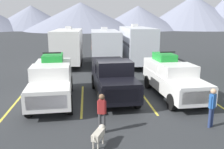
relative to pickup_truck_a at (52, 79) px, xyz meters
name	(u,v)px	position (x,y,z in m)	size (l,w,h in m)	color
ground_plane	(116,103)	(3.46, -0.95, -1.21)	(240.00, 240.00, 0.00)	#2D3033
pickup_truck_a	(52,79)	(0.00, 0.00, 0.00)	(2.47, 5.94, 2.62)	white
pickup_truck_b	(113,77)	(3.43, 0.33, -0.05)	(2.39, 5.89, 2.26)	black
pickup_truck_c	(172,77)	(6.94, 0.10, -0.06)	(2.32, 5.95, 2.55)	white
lot_stripe_a	(16,102)	(-2.00, -0.12, -1.21)	(0.12, 5.50, 0.01)	gold
lot_stripe_b	(82,100)	(1.64, -0.12, -1.21)	(0.12, 5.50, 0.01)	gold
lot_stripe_c	(145,97)	(5.28, -0.12, -1.21)	(0.12, 5.50, 0.01)	gold
lot_stripe_d	(204,95)	(8.91, -0.12, -1.21)	(0.12, 5.50, 0.01)	gold
camper_trailer_a	(68,45)	(0.18, 10.56, 0.77)	(2.70, 8.44, 3.75)	white
camper_trailer_b	(105,46)	(3.70, 9.74, 0.73)	(2.69, 7.96, 3.69)	silver
camper_trailer_c	(136,44)	(6.84, 10.14, 0.88)	(2.66, 9.04, 3.97)	silver
person_a	(102,111)	(2.50, -4.32, -0.26)	(0.36, 0.23, 1.64)	#3F3F42
person_b	(212,105)	(7.14, -4.26, -0.23)	(0.33, 0.30, 1.71)	navy
dog	(99,133)	(2.34, -5.30, -0.74)	(0.55, 0.94, 0.69)	beige
mountain_ridge	(106,15)	(10.12, 85.98, 4.51)	(151.28, 50.42, 15.31)	gray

